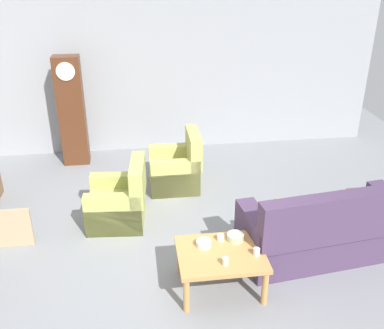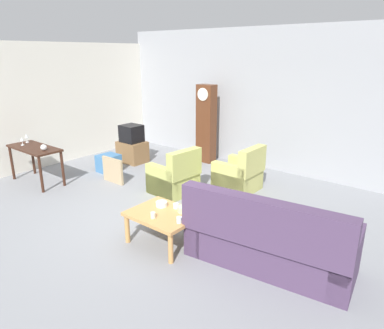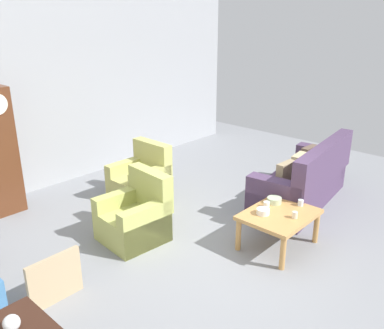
{
  "view_description": "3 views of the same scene",
  "coord_description": "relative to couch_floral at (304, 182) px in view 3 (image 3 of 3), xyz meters",
  "views": [
    {
      "loc": [
        -0.3,
        -4.42,
        3.49
      ],
      "look_at": [
        0.41,
        0.82,
        0.91
      ],
      "focal_mm": 41.63,
      "sensor_mm": 36.0,
      "label": 1
    },
    {
      "loc": [
        3.7,
        -3.79,
        2.65
      ],
      "look_at": [
        0.1,
        0.68,
        0.8
      ],
      "focal_mm": 32.74,
      "sensor_mm": 36.0,
      "label": 2
    },
    {
      "loc": [
        -3.7,
        -2.9,
        2.87
      ],
      "look_at": [
        0.15,
        0.63,
        0.96
      ],
      "focal_mm": 38.53,
      "sensor_mm": 36.0,
      "label": 3
    }
  ],
  "objects": [
    {
      "name": "cup_cream_tall",
      "position": [
        -1.42,
        -0.63,
        0.17
      ],
      "size": [
        0.07,
        0.07,
        0.08
      ],
      "primitive_type": "cylinder",
      "color": "beige",
      "rests_on": "coffee_table_wood"
    },
    {
      "name": "bowl_white_stacked",
      "position": [
        -1.6,
        -0.28,
        0.16
      ],
      "size": [
        0.17,
        0.17,
        0.07
      ],
      "primitive_type": "cylinder",
      "color": "white",
      "rests_on": "coffee_table_wood"
    },
    {
      "name": "ground_plane",
      "position": [
        -1.97,
        0.11,
        -0.36
      ],
      "size": [
        10.4,
        10.4,
        0.0
      ],
      "primitive_type": "plane",
      "color": "gray"
    },
    {
      "name": "couch_floral",
      "position": [
        0.0,
        0.0,
        0.0
      ],
      "size": [
        2.19,
        1.13,
        1.04
      ],
      "color": "#4C3856",
      "rests_on": "ground_plane"
    },
    {
      "name": "armchair_olive_far",
      "position": [
        -1.66,
        2.03,
        -0.05
      ],
      "size": [
        0.8,
        0.77,
        0.92
      ],
      "color": "tan",
      "rests_on": "ground_plane"
    },
    {
      "name": "framed_picture_leaning",
      "position": [
        -3.97,
        0.71,
        -0.09
      ],
      "size": [
        0.6,
        0.05,
        0.54
      ],
      "primitive_type": "cube",
      "color": "tan",
      "rests_on": "ground_plane"
    },
    {
      "name": "garage_door_wall",
      "position": [
        -1.97,
        3.71,
        1.24
      ],
      "size": [
        8.4,
        0.16,
        3.2
      ],
      "primitive_type": "cube",
      "color": "#9EA0A5",
      "rests_on": "ground_plane"
    },
    {
      "name": "grandfather_clock",
      "position": [
        -3.35,
        3.17,
        0.61
      ],
      "size": [
        0.44,
        0.3,
        1.92
      ],
      "color": "#562D19",
      "rests_on": "ground_plane"
    },
    {
      "name": "cup_white_porcelain",
      "position": [
        -1.39,
        -0.19,
        0.16
      ],
      "size": [
        0.08,
        0.08,
        0.07
      ],
      "primitive_type": "cylinder",
      "color": "white",
      "rests_on": "coffee_table_wood"
    },
    {
      "name": "coffee_table_wood",
      "position": [
        -1.43,
        -0.41,
        0.05
      ],
      "size": [
        0.96,
        0.76,
        0.48
      ],
      "color": "tan",
      "rests_on": "ground_plane"
    },
    {
      "name": "glass_dome_cloche",
      "position": [
        -4.82,
        -0.29,
        0.48
      ],
      "size": [
        0.12,
        0.12,
        0.12
      ],
      "primitive_type": "sphere",
      "color": "silver",
      "rests_on": "console_table_dark"
    },
    {
      "name": "bowl_shallow_green",
      "position": [
        -1.22,
        -0.21,
        0.16
      ],
      "size": [
        0.19,
        0.19,
        0.08
      ],
      "primitive_type": "cylinder",
      "color": "#B2C69E",
      "rests_on": "coffee_table_wood"
    },
    {
      "name": "armchair_olive_near",
      "position": [
        -2.56,
        1.1,
        -0.05
      ],
      "size": [
        0.85,
        0.83,
        0.92
      ],
      "color": "tan",
      "rests_on": "ground_plane"
    },
    {
      "name": "cup_blue_rimmed",
      "position": [
        -1.05,
        -0.51,
        0.16
      ],
      "size": [
        0.07,
        0.07,
        0.08
      ],
      "primitive_type": "cylinder",
      "color": "silver",
      "rests_on": "coffee_table_wood"
    }
  ]
}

